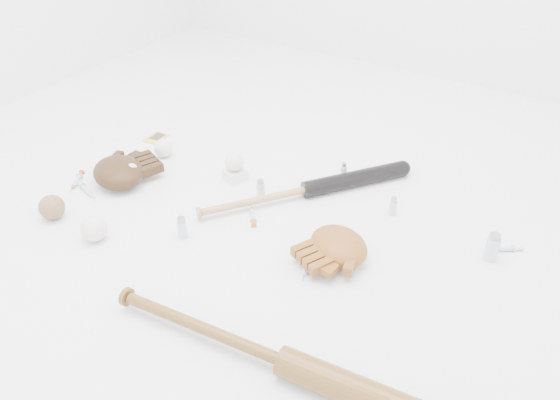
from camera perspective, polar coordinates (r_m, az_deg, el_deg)
The scene contains 22 objects.
bat_dark at distance 1.89m, azimuth 2.75°, elevation 1.10°, with size 0.82×0.06×0.06m, color black, non-canonical shape.
bat_wood at distance 1.34m, azimuth 0.44°, elevation -16.53°, with size 1.01×0.07×0.07m, color brown, non-canonical shape.
glove_dark at distance 2.04m, azimuth -16.51°, elevation 2.84°, with size 0.25×0.25×0.09m, color #331F0E, non-canonical shape.
glove_tan at distance 1.64m, azimuth 6.14°, elevation -4.75°, with size 0.23×0.23×0.08m, color brown, non-canonical shape.
trading_card at distance 2.32m, azimuth -12.85°, elevation 6.33°, with size 0.06×0.09×0.00m, color yellow.
pedestal at distance 1.99m, azimuth -4.71°, elevation 2.68°, with size 0.07×0.07×0.04m, color white.
baseball_on_pedestal at distance 1.97m, azimuth -4.78°, elevation 4.01°, with size 0.07×0.07×0.07m, color white.
baseball_left at distance 2.02m, azimuth -15.39°, elevation 2.61°, with size 0.08×0.08×0.08m, color white.
baseball_upper at distance 2.17m, azimuth -12.09°, elevation 5.33°, with size 0.07×0.07×0.07m, color white.
baseball_mid at distance 1.79m, azimuth -18.87°, elevation -2.85°, with size 0.08×0.08×0.08m, color white.
baseball_aged at distance 1.93m, azimuth -22.74°, elevation -0.71°, with size 0.08×0.08×0.08m, color brown.
syringe_0 at distance 2.04m, azimuth -19.56°, elevation 0.98°, with size 0.15×0.03×0.02m, color #ADBCC6, non-canonical shape.
syringe_1 at distance 1.80m, azimuth -2.89°, elevation -1.62°, with size 0.13×0.02×0.02m, color #ADBCC6, non-canonical shape.
syringe_2 at distance 1.93m, azimuth 3.61°, elevation 1.19°, with size 0.13×0.02×0.02m, color #ADBCC6, non-canonical shape.
syringe_3 at distance 1.62m, azimuth 2.84°, elevation -6.60°, with size 0.16×0.03×0.02m, color #ADBCC6, non-canonical shape.
syringe_4 at distance 1.80m, azimuth 22.24°, elevation -4.73°, with size 0.14×0.02×0.02m, color #ADBCC6, non-canonical shape.
syringe_5 at distance 2.10m, azimuth -20.50°, elevation 1.85°, with size 0.15×0.03×0.02m, color #ADBCC6, non-canonical shape.
vial_0 at distance 1.84m, azimuth 11.73°, elevation -0.62°, with size 0.03×0.03×0.07m, color silver.
vial_1 at distance 2.00m, azimuth 6.66°, elevation 3.10°, with size 0.02×0.02×0.06m, color silver.
vial_2 at distance 1.88m, azimuth -2.05°, elevation 1.11°, with size 0.03×0.03×0.07m, color silver.
vial_3 at distance 1.73m, azimuth 21.29°, elevation -4.57°, with size 0.04×0.04×0.09m, color silver.
vial_4 at distance 1.73m, azimuth -10.19°, elevation -2.83°, with size 0.03×0.03×0.08m, color silver.
Camera 1 is at (0.80, -1.16, 1.08)m, focal length 35.00 mm.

